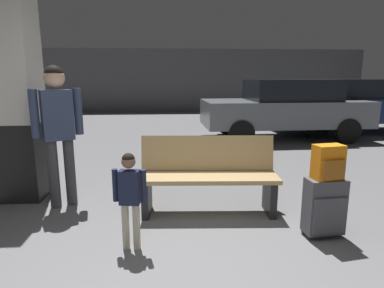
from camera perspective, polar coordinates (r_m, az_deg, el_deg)
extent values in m
cube|color=slate|center=(6.46, -3.71, -3.01)|extent=(18.00, 18.00, 0.10)
cube|color=#565658|center=(15.11, -4.04, 10.95)|extent=(18.00, 0.12, 2.80)
cube|color=black|center=(4.88, -27.48, -2.52)|extent=(0.57, 0.57, 1.00)
cube|color=silver|center=(4.76, -29.09, 13.98)|extent=(0.56, 0.56, 1.79)
cube|color=tan|center=(3.81, 2.89, -5.83)|extent=(1.62, 0.53, 0.05)
cube|color=tan|center=(3.99, 2.70, -1.53)|extent=(1.60, 0.20, 0.42)
cube|color=black|center=(3.91, -7.87, -9.08)|extent=(0.10, 0.40, 0.41)
cube|color=black|center=(4.00, 13.34, -8.82)|extent=(0.10, 0.40, 0.41)
cube|color=#4C4C51|center=(3.56, 22.03, -9.95)|extent=(0.39, 0.23, 0.56)
cube|color=#4C4C51|center=(3.50, 22.90, -11.50)|extent=(0.34, 0.05, 0.36)
cube|color=#A5A5AA|center=(3.54, 21.71, -5.46)|extent=(0.14, 0.04, 0.02)
cylinder|color=black|center=(3.67, 18.76, -14.17)|extent=(0.02, 0.05, 0.04)
cylinder|color=black|center=(3.82, 23.14, -13.45)|extent=(0.02, 0.05, 0.04)
cube|color=orange|center=(3.43, 22.60, -2.93)|extent=(0.30, 0.20, 0.34)
cube|color=#9E5918|center=(3.37, 23.47, -4.15)|extent=(0.23, 0.07, 0.19)
cylinder|color=black|center=(3.40, 22.81, -0.34)|extent=(0.06, 0.03, 0.02)
cylinder|color=beige|center=(3.16, -9.64, -13.99)|extent=(0.07, 0.07, 0.45)
cylinder|color=beige|center=(3.19, -11.48, -13.85)|extent=(0.07, 0.07, 0.45)
cube|color=#191E38|center=(3.03, -10.83, -7.41)|extent=(0.20, 0.13, 0.32)
cylinder|color=#191E38|center=(3.00, -8.42, -7.24)|extent=(0.05, 0.05, 0.30)
cylinder|color=#191E38|center=(3.06, -13.21, -7.00)|extent=(0.05, 0.05, 0.30)
sphere|color=brown|center=(2.96, -11.01, -2.99)|extent=(0.13, 0.13, 0.13)
sphere|color=black|center=(2.96, -11.02, -2.66)|extent=(0.12, 0.12, 0.12)
cylinder|color=#E5D84C|center=(3.13, -11.55, -6.52)|extent=(0.06, 0.06, 0.10)
cylinder|color=red|center=(3.11, -11.60, -5.21)|extent=(0.01, 0.01, 0.06)
cylinder|color=#38383D|center=(4.36, -20.45, -4.58)|extent=(0.13, 0.13, 0.84)
cylinder|color=#38383D|center=(4.33, -22.94, -4.88)|extent=(0.13, 0.13, 0.84)
cube|color=#2D3851|center=(4.21, -22.42, 4.67)|extent=(0.40, 0.34, 0.59)
cylinder|color=#2D3851|center=(4.26, -19.21, 5.37)|extent=(0.10, 0.10, 0.56)
cylinder|color=#2D3851|center=(4.17, -25.76, 4.75)|extent=(0.10, 0.10, 0.56)
sphere|color=tan|center=(4.19, -22.89, 10.60)|extent=(0.24, 0.24, 0.24)
sphere|color=black|center=(4.19, -22.93, 11.05)|extent=(0.22, 0.22, 0.22)
cube|color=slate|center=(8.76, 15.63, 5.26)|extent=(4.16, 1.84, 0.64)
cube|color=black|center=(8.78, 16.77, 9.01)|extent=(2.15, 1.61, 0.52)
cylinder|color=black|center=(7.65, 8.59, 1.88)|extent=(0.61, 0.22, 0.60)
cylinder|color=black|center=(9.19, 6.10, 3.58)|extent=(0.61, 0.22, 0.60)
cylinder|color=black|center=(8.68, 25.46, 2.03)|extent=(0.61, 0.22, 0.60)
cylinder|color=black|center=(10.06, 20.76, 3.58)|extent=(0.61, 0.22, 0.60)
cube|color=navy|center=(10.41, 25.28, 5.53)|extent=(4.20, 1.96, 0.64)
cube|color=black|center=(10.46, 26.25, 8.66)|extent=(2.20, 1.67, 0.52)
cylinder|color=black|center=(9.10, 20.91, 2.80)|extent=(0.61, 0.24, 0.60)
cylinder|color=black|center=(10.52, 16.77, 4.17)|extent=(0.61, 0.24, 0.60)
cylinder|color=black|center=(11.84, 28.33, 4.05)|extent=(0.61, 0.24, 0.60)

